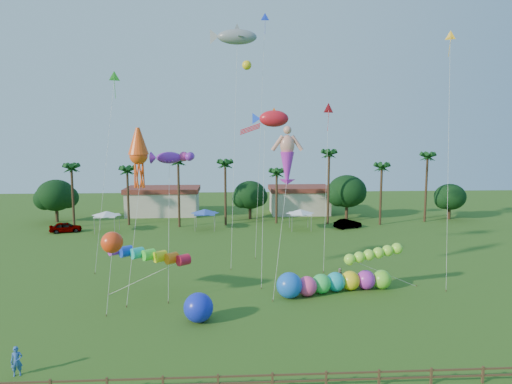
{
  "coord_description": "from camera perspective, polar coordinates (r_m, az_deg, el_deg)",
  "views": [
    {
      "loc": [
        -2.26,
        -29.56,
        14.09
      ],
      "look_at": [
        0.0,
        10.0,
        9.0
      ],
      "focal_mm": 32.0,
      "sensor_mm": 36.0,
      "label": 1
    }
  ],
  "objects": [
    {
      "name": "blue_ball",
      "position": [
        35.57,
        -7.2,
        -14.14
      ],
      "size": [
        2.23,
        2.23,
        2.23
      ],
      "primitive_type": "sphere",
      "color": "#1727D0",
      "rests_on": "ground"
    },
    {
      "name": "merman_kite",
      "position": [
        40.26,
        3.92,
        4.08
      ],
      "size": [
        2.7,
        3.98,
        14.31
      ],
      "color": "#DF907E",
      "rests_on": "ground"
    },
    {
      "name": "spectator_a",
      "position": [
        31.65,
        -27.74,
        -18.22
      ],
      "size": [
        0.74,
        0.58,
        1.77
      ],
      "primitive_type": "imported",
      "rotation": [
        0.0,
        0.0,
        0.27
      ],
      "color": "#2F5BA6",
      "rests_on": "ground"
    },
    {
      "name": "rainbow_tube",
      "position": [
        40.18,
        -11.62,
        -8.36
      ],
      "size": [
        8.34,
        4.17,
        3.83
      ],
      "color": "red",
      "rests_on": "ground"
    },
    {
      "name": "delta_kite_yellow",
      "position": [
        48.32,
        23.11,
        16.79
      ],
      "size": [
        1.94,
        5.02,
        23.67
      ],
      "color": "yellow",
      "rests_on": "ground"
    },
    {
      "name": "squid_kite",
      "position": [
        40.73,
        -14.47,
        4.43
      ],
      "size": [
        1.97,
        4.68,
        14.71
      ],
      "color": "#FF4F14",
      "rests_on": "ground"
    },
    {
      "name": "tent_row",
      "position": [
        66.97,
        -6.43,
        -2.47
      ],
      "size": [
        31.0,
        4.0,
        0.6
      ],
      "color": "white",
      "rests_on": "ground"
    },
    {
      "name": "caterpillar_inflatable",
      "position": [
        41.78,
        9.27,
        -11.13
      ],
      "size": [
        10.95,
        4.11,
        2.23
      ],
      "rotation": [
        0.0,
        0.0,
        0.23
      ],
      "color": "#FF438E",
      "rests_on": "ground"
    },
    {
      "name": "delta_kite_blue",
      "position": [
        54.87,
        1.1,
        20.13
      ],
      "size": [
        1.88,
        3.45,
        27.63
      ],
      "color": "#1938E9",
      "rests_on": "ground"
    },
    {
      "name": "delta_kite_green",
      "position": [
        50.77,
        -17.32,
        13.21
      ],
      "size": [
        2.5,
        4.05,
        20.53
      ],
      "color": "green",
      "rests_on": "ground"
    },
    {
      "name": "lobster_kite",
      "position": [
        42.23,
        -10.81,
        4.23
      ],
      "size": [
        4.44,
        6.54,
        12.69
      ],
      "color": "purple",
      "rests_on": "ground"
    },
    {
      "name": "car_a",
      "position": [
        71.04,
        -22.7,
        -4.09
      ],
      "size": [
        4.64,
        2.8,
        1.48
      ],
      "primitive_type": "imported",
      "rotation": [
        0.0,
        0.0,
        1.83
      ],
      "color": "#4C4C54",
      "rests_on": "ground"
    },
    {
      "name": "fish_kite",
      "position": [
        46.01,
        2.25,
        9.14
      ],
      "size": [
        4.62,
        7.26,
        16.48
      ],
      "color": "red",
      "rests_on": "ground"
    },
    {
      "name": "car_b",
      "position": [
        69.7,
        11.39,
        -3.91
      ],
      "size": [
        4.42,
        2.88,
        1.38
      ],
      "primitive_type": "imported",
      "rotation": [
        0.0,
        0.0,
        1.94
      ],
      "color": "#4C4C54",
      "rests_on": "ground"
    },
    {
      "name": "fence",
      "position": [
        27.24,
        2.07,
        -22.34
      ],
      "size": [
        36.12,
        0.12,
        1.0
      ],
      "color": "brown",
      "rests_on": "ground"
    },
    {
      "name": "ground",
      "position": [
        32.82,
        1.05,
        -18.1
      ],
      "size": [
        160.0,
        160.0,
        0.0
      ],
      "primitive_type": "plane",
      "color": "#285116",
      "rests_on": "ground"
    },
    {
      "name": "buildings_row",
      "position": [
        80.48,
        -3.82,
        -1.33
      ],
      "size": [
        35.0,
        7.0,
        4.0
      ],
      "color": "beige",
      "rests_on": "ground"
    },
    {
      "name": "shark_kite",
      "position": [
        53.82,
        -2.37,
        18.8
      ],
      "size": [
        6.23,
        8.79,
        25.87
      ],
      "color": "gray",
      "rests_on": "ground"
    },
    {
      "name": "delta_kite_red",
      "position": [
        49.29,
        9.04,
        9.96
      ],
      "size": [
        1.69,
        3.96,
        17.31
      ],
      "color": "red",
      "rests_on": "ground"
    },
    {
      "name": "spectator_b",
      "position": [
        44.13,
        10.47,
        -10.34
      ],
      "size": [
        0.91,
        0.79,
        1.58
      ],
      "primitive_type": "imported",
      "rotation": [
        0.0,
        0.0,
        -0.28
      ],
      "color": "#A89F8C",
      "rests_on": "ground"
    },
    {
      "name": "orange_ball_kite",
      "position": [
        38.08,
        -17.55,
        -6.04
      ],
      "size": [
        1.95,
        2.45,
        6.38
      ],
      "color": "#F83D14",
      "rests_on": "ground"
    },
    {
      "name": "green_worm",
      "position": [
        41.57,
        11.64,
        -8.26
      ],
      "size": [
        9.47,
        1.92,
        3.64
      ],
      "color": "#98F536",
      "rests_on": "ground"
    },
    {
      "name": "tree_line",
      "position": [
        74.43,
        1.25,
        -0.26
      ],
      "size": [
        69.46,
        8.91,
        11.0
      ],
      "color": "#3A2819",
      "rests_on": "ground"
    }
  ]
}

